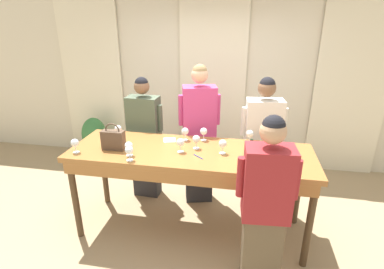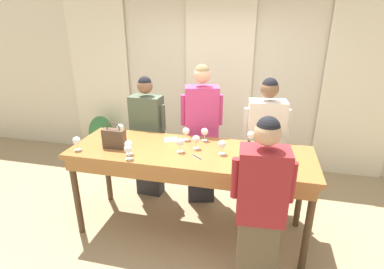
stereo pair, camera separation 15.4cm
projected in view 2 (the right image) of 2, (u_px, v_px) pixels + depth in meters
name	position (u px, v px, depth m)	size (l,w,h in m)	color
ground_plane	(190.00, 228.00, 3.56)	(18.00, 18.00, 0.00)	tan
wall_back	(219.00, 80.00, 4.82)	(12.00, 0.06, 2.80)	beige
curtain_panel_left	(101.00, 79.00, 5.23)	(1.05, 0.03, 2.69)	#EFE5C6
curtain_panel_center	(218.00, 84.00, 4.78)	(1.05, 0.03, 2.69)	#EFE5C6
curtain_panel_right	(360.00, 91.00, 4.33)	(1.05, 0.03, 2.69)	#EFE5C6
tasting_bar	(190.00, 160.00, 3.20)	(2.59, 0.85, 1.02)	#9E6633
wine_bottle	(248.00, 160.00, 2.71)	(0.07, 0.07, 0.31)	black
handbag	(114.00, 138.00, 3.22)	(0.24, 0.10, 0.30)	brown
wine_glass_front_left	(222.00, 145.00, 3.07)	(0.08, 0.08, 0.15)	white
wine_glass_front_mid	(186.00, 131.00, 3.42)	(0.08, 0.08, 0.15)	white
wine_glass_front_right	(120.00, 128.00, 3.54)	(0.08, 0.08, 0.15)	white
wine_glass_center_left	(251.00, 135.00, 3.31)	(0.08, 0.08, 0.15)	white
wine_glass_center_mid	(77.00, 141.00, 3.16)	(0.08, 0.08, 0.15)	white
wine_glass_center_right	(128.00, 149.00, 2.96)	(0.08, 0.08, 0.15)	white
wine_glass_back_left	(196.00, 140.00, 3.20)	(0.08, 0.08, 0.15)	white
wine_glass_back_mid	(275.00, 141.00, 3.17)	(0.08, 0.08, 0.15)	white
wine_glass_back_right	(180.00, 142.00, 3.12)	(0.08, 0.08, 0.15)	white
wine_glass_near_host	(205.00, 132.00, 3.41)	(0.08, 0.08, 0.15)	white
wine_glass_by_bottle	(128.00, 145.00, 3.06)	(0.08, 0.08, 0.15)	white
napkin	(171.00, 140.00, 3.47)	(0.17, 0.17, 0.00)	white
pen	(197.00, 157.00, 3.03)	(0.11, 0.10, 0.01)	#193399
guest_olive_jacket	(148.00, 137.00, 4.00)	(0.52, 0.26, 1.66)	#28282D
guest_pink_top	(201.00, 135.00, 3.81)	(0.52, 0.34, 1.83)	#28282D
guest_cream_sweater	(264.00, 146.00, 3.66)	(0.55, 0.30, 1.71)	#473833
host_pouring	(260.00, 211.00, 2.45)	(0.50, 0.29, 1.67)	brown
potted_plant	(101.00, 136.00, 5.22)	(0.41, 0.41, 0.77)	#935B3D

